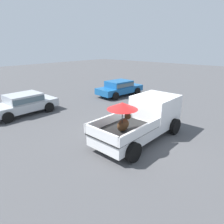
# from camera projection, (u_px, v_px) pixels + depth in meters

# --- Properties ---
(ground_plane) EXTENTS (80.00, 80.00, 0.00)m
(ground_plane) POSITION_uv_depth(u_px,v_px,m) (138.00, 139.00, 9.73)
(ground_plane) COLOR #4C4C4F
(pickup_truck_main) EXTENTS (5.10, 2.37, 2.18)m
(pickup_truck_main) POSITION_uv_depth(u_px,v_px,m) (144.00, 118.00, 9.70)
(pickup_truck_main) COLOR black
(pickup_truck_main) RESTS_ON ground
(parked_sedan_near) EXTENTS (4.48, 2.38, 1.33)m
(parked_sedan_near) POSITION_uv_depth(u_px,v_px,m) (119.00, 87.00, 17.75)
(parked_sedan_near) COLOR black
(parked_sedan_near) RESTS_ON ground
(parked_sedan_far) EXTENTS (4.32, 2.02, 1.33)m
(parked_sedan_far) POSITION_uv_depth(u_px,v_px,m) (23.00, 103.00, 13.02)
(parked_sedan_far) COLOR black
(parked_sedan_far) RESTS_ON ground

